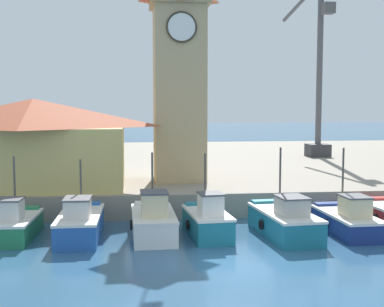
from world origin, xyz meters
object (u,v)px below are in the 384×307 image
fishing_boat_mid_right (348,220)px  port_crane_near (318,91)px  clock_tower (179,70)px  warehouse_left (34,142)px  fishing_boat_mid_left (207,221)px  fishing_boat_far_left (13,224)px  fishing_boat_left_inner (153,221)px  fishing_boat_left_outer (80,223)px  fishing_boat_center (285,221)px

fishing_boat_mid_right → port_crane_near: 26.03m
clock_tower → warehouse_left: 10.24m
fishing_boat_mid_left → clock_tower: bearing=92.8°
fishing_boat_far_left → fishing_boat_mid_left: (9.33, -0.72, 0.09)m
fishing_boat_left_inner → fishing_boat_mid_right: (9.63, -0.43, -0.11)m
fishing_boat_far_left → port_crane_near: port_crane_near is taller
fishing_boat_far_left → fishing_boat_left_outer: (3.21, -0.34, 0.05)m
fishing_boat_center → fishing_boat_mid_right: bearing=3.8°
warehouse_left → port_crane_near: size_ratio=0.67×
fishing_boat_left_inner → clock_tower: 12.44m
warehouse_left → fishing_boat_far_left: bearing=-89.1°
fishing_boat_left_outer → fishing_boat_left_inner: (3.51, -0.15, 0.05)m
fishing_boat_mid_left → warehouse_left: bearing=141.0°
warehouse_left → port_crane_near: (23.45, 16.24, 3.52)m
fishing_boat_far_left → fishing_boat_mid_right: size_ratio=0.89×
fishing_boat_left_outer → fishing_boat_mid_right: 13.15m
clock_tower → fishing_boat_left_inner: bearing=-102.8°
fishing_boat_left_outer → fishing_boat_mid_right: fishing_boat_mid_right is taller
fishing_boat_left_outer → warehouse_left: warehouse_left is taller
clock_tower → fishing_boat_left_outer: bearing=-121.3°
fishing_boat_mid_left → fishing_boat_mid_right: 7.02m
fishing_boat_mid_right → fishing_boat_mid_left: bearing=178.3°
fishing_boat_left_inner → warehouse_left: warehouse_left is taller
fishing_boat_left_inner → clock_tower: size_ratio=0.32×
fishing_boat_left_outer → port_crane_near: bearing=49.4°
fishing_boat_left_inner → port_crane_near: bearing=54.9°
fishing_boat_left_outer → clock_tower: (5.65, 9.27, 7.90)m
fishing_boat_mid_right → fishing_boat_left_outer: bearing=177.5°
fishing_boat_mid_left → clock_tower: size_ratio=0.28×
fishing_boat_far_left → fishing_boat_center: size_ratio=0.82×
fishing_boat_far_left → warehouse_left: (-0.11, 6.93, 3.43)m
fishing_boat_center → fishing_boat_mid_right: (3.27, 0.22, -0.08)m
fishing_boat_mid_right → clock_tower: 14.72m
fishing_boat_far_left → fishing_boat_center: fishing_boat_center is taller
fishing_boat_far_left → fishing_boat_left_inner: 6.74m
fishing_boat_far_left → port_crane_near: bearing=44.8°
fishing_boat_far_left → fishing_boat_left_outer: size_ratio=0.85×
fishing_boat_left_inner → fishing_boat_mid_left: fishing_boat_left_inner is taller
fishing_boat_center → warehouse_left: warehouse_left is taller
clock_tower → warehouse_left: bearing=-167.4°
fishing_boat_left_inner → fishing_boat_mid_left: 2.62m
fishing_boat_far_left → fishing_boat_center: (13.07, -1.14, 0.07)m
fishing_boat_mid_left → fishing_boat_center: size_ratio=0.79×
fishing_boat_left_inner → fishing_boat_center: 6.38m
fishing_boat_left_outer → fishing_boat_mid_left: fishing_boat_mid_left is taller
fishing_boat_left_inner → fishing_boat_center: fishing_boat_center is taller
fishing_boat_far_left → fishing_boat_left_outer: 3.23m
fishing_boat_far_left → fishing_boat_mid_left: 9.36m
fishing_boat_center → fishing_boat_mid_right: fishing_boat_center is taller
fishing_boat_center → clock_tower: size_ratio=0.35×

